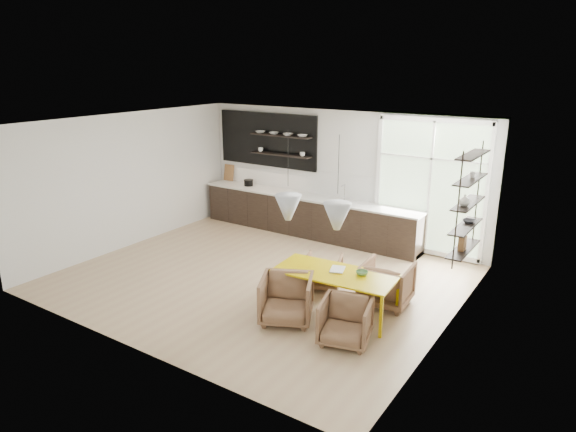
# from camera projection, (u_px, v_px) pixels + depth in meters

# --- Properties ---
(room) EXTENTS (7.02, 6.01, 2.91)m
(room) POSITION_uv_depth(u_px,v_px,m) (318.00, 195.00, 9.84)
(room) COLOR tan
(room) RESTS_ON ground
(kitchen_run) EXTENTS (5.54, 0.69, 2.75)m
(kitchen_run) POSITION_uv_depth(u_px,v_px,m) (305.00, 209.00, 12.04)
(kitchen_run) COLOR black
(kitchen_run) RESTS_ON ground
(right_shelving) EXTENTS (0.26, 1.22, 1.90)m
(right_shelving) POSITION_uv_depth(u_px,v_px,m) (467.00, 206.00, 8.38)
(right_shelving) COLOR black
(right_shelving) RESTS_ON ground
(dining_table) EXTENTS (1.99, 1.00, 0.70)m
(dining_table) POSITION_uv_depth(u_px,v_px,m) (335.00, 275.00, 8.17)
(dining_table) COLOR #D0B003
(dining_table) RESTS_ON ground
(armchair_back_left) EXTENTS (0.82, 0.83, 0.60)m
(armchair_back_left) POSITION_uv_depth(u_px,v_px,m) (323.00, 271.00, 9.24)
(armchair_back_left) COLOR brown
(armchair_back_left) RESTS_ON ground
(armchair_back_right) EXTENTS (0.84, 0.86, 0.74)m
(armchair_back_right) POSITION_uv_depth(u_px,v_px,m) (387.00, 284.00, 8.56)
(armchair_back_right) COLOR brown
(armchair_back_right) RESTS_ON ground
(armchair_front_left) EXTENTS (1.06, 1.07, 0.74)m
(armchair_front_left) POSITION_uv_depth(u_px,v_px,m) (286.00, 299.00, 8.00)
(armchair_front_left) COLOR brown
(armchair_front_left) RESTS_ON ground
(armchair_front_right) EXTENTS (0.87, 0.88, 0.66)m
(armchair_front_right) POSITION_uv_depth(u_px,v_px,m) (345.00, 321.00, 7.39)
(armchair_front_right) COLOR brown
(armchair_front_right) RESTS_ON ground
(wire_stool) EXTENTS (0.34, 0.34, 0.43)m
(wire_stool) POSITION_uv_depth(u_px,v_px,m) (287.00, 279.00, 8.94)
(wire_stool) COLOR black
(wire_stool) RESTS_ON ground
(table_book) EXTENTS (0.30, 0.35, 0.03)m
(table_book) POSITION_uv_depth(u_px,v_px,m) (331.00, 269.00, 8.26)
(table_book) COLOR white
(table_book) RESTS_ON dining_table
(table_bowl) EXTENTS (0.21, 0.21, 0.06)m
(table_bowl) POSITION_uv_depth(u_px,v_px,m) (362.00, 273.00, 8.06)
(table_bowl) COLOR #54844B
(table_bowl) RESTS_ON dining_table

